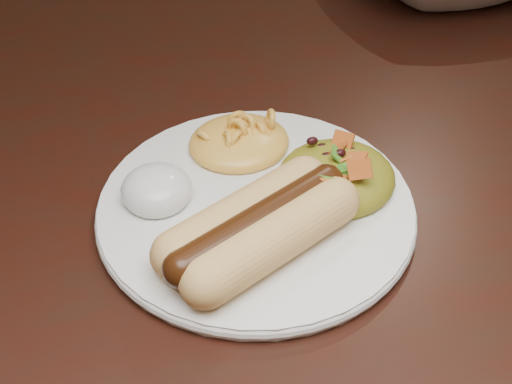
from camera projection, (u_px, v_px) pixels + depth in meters
name	position (u px, v px, depth m)	size (l,w,h in m)	color
table	(195.00, 209.00, 0.66)	(1.60, 0.90, 0.75)	black
plate	(256.00, 208.00, 0.51)	(0.23, 0.23, 0.01)	white
hotdog	(259.00, 226.00, 0.47)	(0.12, 0.11, 0.03)	#F1CA61
mac_and_cheese	(239.00, 131.00, 0.55)	(0.08, 0.07, 0.03)	#F0934C
sour_cream	(156.00, 182.00, 0.50)	(0.05, 0.05, 0.03)	silver
taco_salad	(337.00, 168.00, 0.51)	(0.09, 0.08, 0.04)	#BB6A1E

